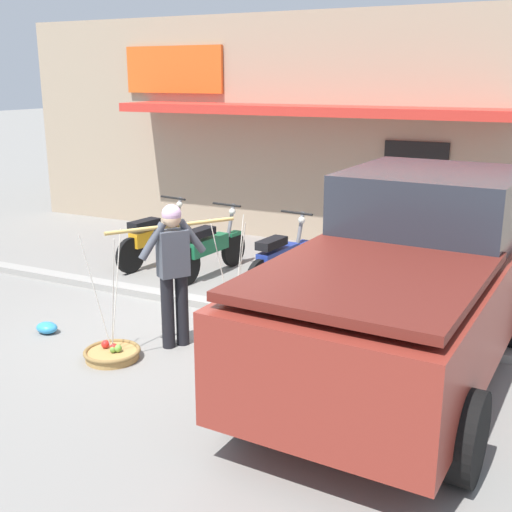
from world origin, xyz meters
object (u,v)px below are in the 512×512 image
Objects in this scene: motorcycle_second_in_row at (210,248)px; motorcycle_third_in_row at (280,259)px; fruit_basket_right_side at (234,327)px; plastic_litter_bag at (47,328)px; fruit_basket_left_side at (112,353)px; parked_truck at (410,282)px; fruit_vendor at (173,266)px; motorcycle_nearest_shop at (155,238)px.

motorcycle_second_in_row and motorcycle_third_in_row have the same top height.
motorcycle_third_in_row is at bearing 96.74° from fruit_basket_right_side.
fruit_basket_right_side is 5.18× the size of plastic_litter_bag.
fruit_basket_left_side is 5.18× the size of plastic_litter_bag.
plastic_litter_bag is (-4.24, -0.83, -0.96)m from parked_truck.
motorcycle_second_in_row is 4.28m from parked_truck.
fruit_basket_left_side is 1.00× the size of fruit_basket_right_side.
fruit_vendor is 1.17× the size of fruit_basket_right_side.
fruit_basket_right_side is at bearing -52.66° from motorcycle_second_in_row.
fruit_basket_right_side is 1.90m from motorcycle_third_in_row.
fruit_basket_right_side is (0.43, 0.65, -0.90)m from fruit_vendor.
fruit_vendor is 2.64m from parked_truck.
motorcycle_nearest_shop is (-2.61, 2.07, 0.38)m from fruit_basket_right_side.
motorcycle_second_in_row reaches higher than plastic_litter_bag.
parked_truck reaches higher than fruit_basket_right_side.
fruit_vendor is 6.05× the size of plastic_litter_bag.
parked_truck reaches higher than motorcycle_nearest_shop.
fruit_basket_right_side is 0.80× the size of motorcycle_third_in_row.
motorcycle_nearest_shop is at bearing 154.48° from parked_truck.
fruit_basket_left_side is 0.30× the size of parked_truck.
motorcycle_third_in_row is at bearing -5.22° from motorcycle_nearest_shop.
plastic_litter_bag is at bearing -153.41° from fruit_basket_right_side.
motorcycle_third_in_row reaches higher than plastic_litter_bag.
motorcycle_third_in_row is 3.46m from plastic_litter_bag.
motorcycle_third_in_row is 0.38× the size of parked_truck.
fruit_basket_right_side is 0.80× the size of motorcycle_nearest_shop.
motorcycle_nearest_shop is at bearing 117.50° from fruit_basket_left_side.
fruit_vendor is 0.94× the size of motorcycle_nearest_shop.
fruit_basket_left_side is at bearing -62.50° from motorcycle_nearest_shop.
parked_truck is at bearing -30.55° from motorcycle_second_in_row.
fruit_basket_right_side is 0.30× the size of parked_truck.
fruit_basket_left_side is 0.80× the size of motorcycle_second_in_row.
motorcycle_third_in_row is (1.26, -0.09, 0.00)m from motorcycle_second_in_row.
motorcycle_second_in_row is (-0.62, 3.23, 0.38)m from fruit_basket_left_side.
parked_truck reaches higher than fruit_basket_left_side.
fruit_vendor is 2.84m from motorcycle_second_in_row.
parked_truck is at bearing -40.85° from motorcycle_third_in_row.
fruit_basket_left_side is at bearing -101.64° from motorcycle_third_in_row.
fruit_basket_right_side is at bearing 56.11° from fruit_vendor.
fruit_basket_left_side reaches higher than motorcycle_nearest_shop.
motorcycle_nearest_shop reaches higher than plastic_litter_bag.
motorcycle_second_in_row is (-1.48, 1.95, 0.38)m from fruit_basket_right_side.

